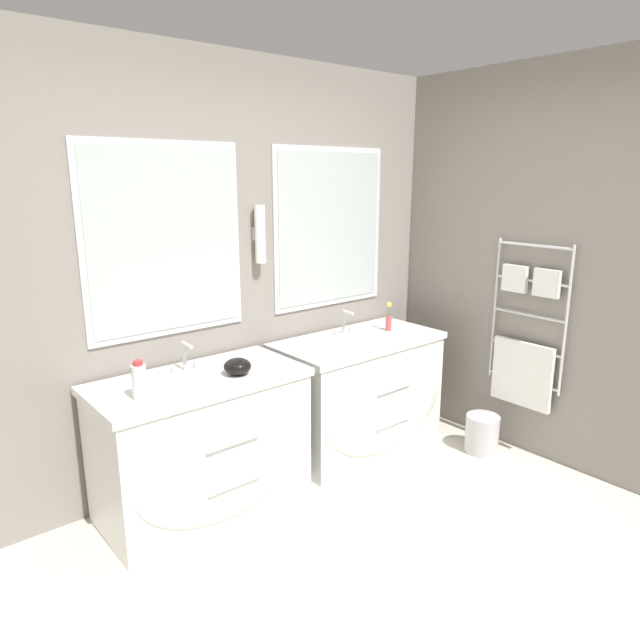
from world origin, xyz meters
TOP-DOWN VIEW (x-y plane):
  - ground_plane at (0.00, 0.00)m, footprint 16.00×16.00m
  - wall_back at (0.01, 1.76)m, footprint 5.08×0.15m
  - wall_right at (1.77, 0.78)m, footprint 0.13×3.60m
  - vanity_left at (-0.35, 1.37)m, footprint 1.18×0.66m
  - vanity_right at (0.88, 1.37)m, footprint 1.18×0.66m
  - faucet_left at (-0.35, 1.56)m, footprint 0.17×0.11m
  - faucet_right at (0.88, 1.56)m, footprint 0.17×0.11m
  - toiletry_bottle at (-0.72, 1.31)m, footprint 0.07×0.07m
  - amenity_bowl at (-0.15, 1.31)m, footprint 0.16×0.16m
  - flower_vase at (1.18, 1.42)m, footprint 0.04×0.04m
  - waste_bin at (1.48, 0.78)m, footprint 0.23×0.23m

SIDE VIEW (x-z plane):
  - ground_plane at x=0.00m, z-range 0.00..0.00m
  - waste_bin at x=1.48m, z-range 0.01..0.27m
  - vanity_left at x=-0.35m, z-range 0.00..0.80m
  - vanity_right at x=0.88m, z-range 0.00..0.80m
  - amenity_bowl at x=-0.15m, z-range 0.80..0.89m
  - faucet_left at x=-0.35m, z-range 0.80..0.97m
  - faucet_right at x=0.88m, z-range 0.80..0.97m
  - flower_vase at x=1.18m, z-range 0.78..0.99m
  - toiletry_bottle at x=-0.72m, z-range 0.79..0.99m
  - wall_right at x=1.77m, z-range -0.01..2.59m
  - wall_back at x=0.01m, z-range 0.01..2.61m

